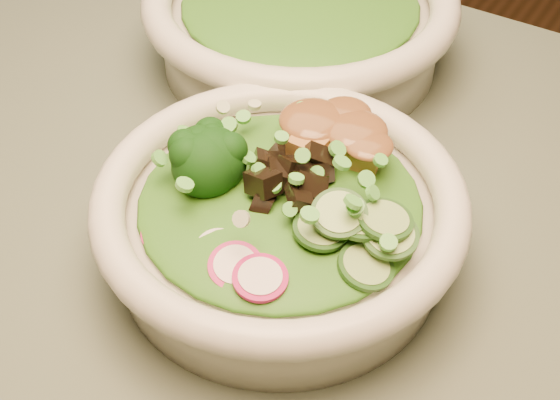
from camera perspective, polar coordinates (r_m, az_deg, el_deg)
The scene contains 12 objects.
dining_table at distance 0.63m, azimuth 5.02°, elevation -13.75°, with size 1.20×0.80×0.75m.
salad_bowl at distance 0.53m, azimuth -0.00°, elevation -1.47°, with size 0.25×0.25×0.07m.
side_bowl at distance 0.72m, azimuth 1.48°, elevation 12.89°, with size 0.28×0.28×0.08m.
lettuce_bed at distance 0.52m, azimuth -0.00°, elevation 0.08°, with size 0.19×0.19×0.02m, color #1C5B13.
side_lettuce at distance 0.71m, azimuth 1.51°, elevation 14.29°, with size 0.19×0.19×0.02m, color #1C5B13.
broccoli_florets at distance 0.53m, azimuth -5.36°, elevation 3.53°, with size 0.07×0.07×0.04m, color black, non-canonical shape.
radish_slices at distance 0.48m, azimuth -3.91°, elevation -4.04°, with size 0.10×0.04×0.02m, color #A90D50, non-canonical shape.
cucumber_slices at distance 0.49m, azimuth 5.87°, elevation -1.88°, with size 0.07×0.07×0.03m, color #91BF6A, non-canonical shape.
mushroom_heap at distance 0.51m, azimuth 0.71°, elevation 1.83°, with size 0.07×0.07×0.04m, color black, non-canonical shape.
tofu_cubes at distance 0.55m, azimuth 3.62°, elevation 4.40°, with size 0.08×0.06×0.03m, color #AA6C38, non-canonical shape.
peanut_sauce at distance 0.54m, azimuth 3.68°, elevation 5.39°, with size 0.07×0.05×0.01m, color brown.
scallion_garnish at distance 0.50m, azimuth -0.00°, elevation 1.89°, with size 0.18×0.18×0.02m, color #5ABD43, non-canonical shape.
Camera 1 is at (0.13, -0.31, 1.17)m, focal length 50.00 mm.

